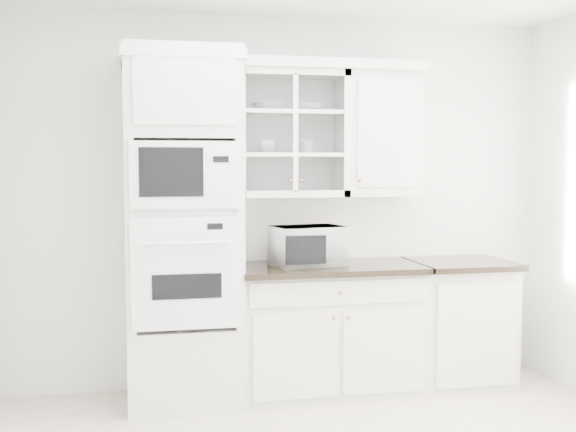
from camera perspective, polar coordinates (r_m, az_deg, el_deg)
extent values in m
cube|color=white|center=(5.34, -0.46, 1.08)|extent=(4.00, 0.02, 2.70)
cube|color=silver|center=(4.94, -8.29, -0.96)|extent=(0.76, 0.65, 2.40)
cube|color=white|center=(4.64, -8.01, -4.52)|extent=(0.70, 0.03, 0.72)
cube|color=black|center=(4.64, -7.98, -5.53)|extent=(0.44, 0.01, 0.16)
cube|color=white|center=(4.59, -8.09, 3.22)|extent=(0.70, 0.03, 0.43)
cube|color=black|center=(4.57, -9.20, 3.45)|extent=(0.40, 0.01, 0.31)
cube|color=silver|center=(5.25, 3.21, -9.01)|extent=(1.30, 0.60, 0.88)
cube|color=#322718|center=(5.13, 3.33, -4.10)|extent=(1.32, 0.67, 0.04)
cube|color=silver|center=(5.59, 13.26, -8.31)|extent=(0.70, 0.60, 0.88)
cube|color=#322718|center=(5.48, 13.50, -3.68)|extent=(0.72, 0.67, 0.04)
cube|color=silver|center=(5.19, 0.20, 6.51)|extent=(0.80, 0.33, 0.90)
cube|color=silver|center=(5.19, 0.20, 4.86)|extent=(0.74, 0.29, 0.02)
cube|color=silver|center=(5.20, 0.20, 8.17)|extent=(0.74, 0.29, 0.02)
cube|color=silver|center=(5.37, 7.30, 6.40)|extent=(0.55, 0.33, 0.90)
cube|color=silver|center=(5.19, -0.90, 11.89)|extent=(2.14, 0.38, 0.07)
imported|color=white|center=(5.08, 1.51, -2.36)|extent=(0.55, 0.49, 0.28)
imported|color=white|center=(5.18, -1.47, 8.62)|extent=(0.29, 0.29, 0.06)
imported|color=white|center=(5.22, 1.68, 8.57)|extent=(0.20, 0.20, 0.06)
imported|color=white|center=(5.15, -1.61, 5.49)|extent=(0.15, 0.15, 0.09)
imported|color=white|center=(5.21, 1.46, 5.51)|extent=(0.13, 0.13, 0.10)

